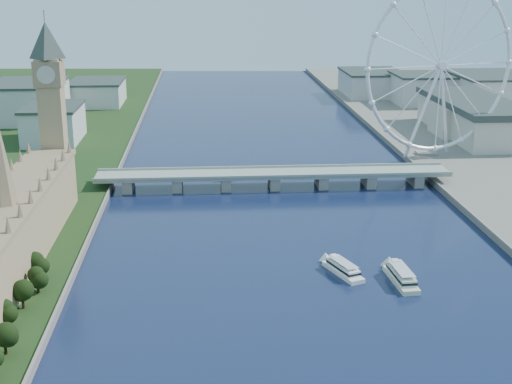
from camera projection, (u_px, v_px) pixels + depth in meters
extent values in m
cube|color=tan|center=(9.00, 240.00, 308.25)|extent=(24.00, 200.00, 28.00)
cone|color=#937A59|center=(0.00, 159.00, 297.85)|extent=(12.00, 12.00, 40.00)
cube|color=tan|center=(54.00, 130.00, 403.87)|extent=(13.00, 13.00, 80.00)
cube|color=#937A59|center=(49.00, 73.00, 394.63)|extent=(15.00, 15.00, 14.00)
pyramid|color=#2D3833|center=(45.00, 21.00, 386.54)|extent=(20.02, 20.02, 20.00)
cube|color=gray|center=(274.00, 174.00, 443.64)|extent=(220.00, 22.00, 2.00)
cube|color=gray|center=(129.00, 184.00, 438.83)|extent=(6.00, 20.00, 7.50)
cube|color=gray|center=(177.00, 183.00, 440.89)|extent=(6.00, 20.00, 7.50)
cube|color=gray|center=(226.00, 182.00, 442.95)|extent=(6.00, 20.00, 7.50)
cube|color=gray|center=(274.00, 181.00, 445.01)|extent=(6.00, 20.00, 7.50)
cube|color=gray|center=(321.00, 180.00, 447.07)|extent=(6.00, 20.00, 7.50)
cube|color=gray|center=(368.00, 179.00, 449.13)|extent=(6.00, 20.00, 7.50)
cube|color=gray|center=(415.00, 178.00, 451.19)|extent=(6.00, 20.00, 7.50)
torus|color=silver|center=(441.00, 66.00, 487.22)|extent=(113.60, 39.12, 118.60)
cylinder|color=silver|center=(441.00, 66.00, 487.22)|extent=(7.25, 6.61, 6.00)
cube|color=gray|center=(426.00, 153.00, 515.05)|extent=(14.00, 10.00, 2.00)
cube|color=beige|center=(54.00, 125.00, 554.62)|extent=(40.00, 60.00, 26.00)
cube|color=beige|center=(28.00, 102.00, 636.95)|extent=(60.00, 80.00, 32.00)
cube|color=beige|center=(98.00, 93.00, 718.22)|extent=(50.00, 70.00, 22.00)
cube|color=beige|center=(424.00, 90.00, 720.93)|extent=(60.00, 60.00, 28.00)
cube|color=beige|center=(490.00, 91.00, 705.66)|extent=(70.00, 90.00, 30.00)
cube|color=beige|center=(372.00, 84.00, 776.05)|extent=(60.00, 80.00, 24.00)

